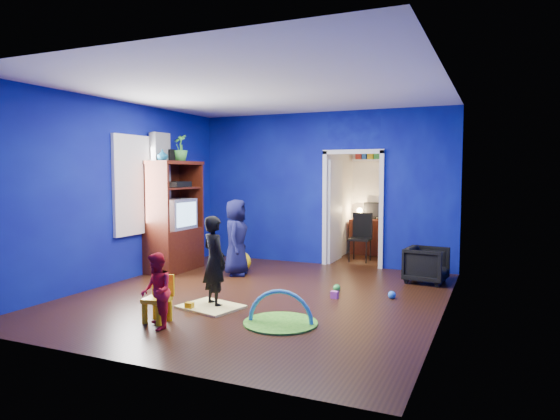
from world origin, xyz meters
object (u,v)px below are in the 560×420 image
at_px(folding_chair, 360,238).
at_px(kid_chair, 157,301).
at_px(crt_tv, 176,214).
at_px(child_black, 214,261).
at_px(hopper_ball, 241,262).
at_px(armchair, 426,265).
at_px(study_desk, 371,237).
at_px(play_mat, 280,323).
at_px(child_navy, 236,237).
at_px(vase, 162,155).
at_px(toddler_red, 156,291).
at_px(tv_armoire, 174,216).

bearing_deg(folding_chair, kid_chair, -103.21).
bearing_deg(crt_tv, folding_chair, 38.74).
xyz_separation_m(child_black, hopper_ball, (-0.75, 2.11, -0.41)).
relative_size(armchair, study_desk, 0.72).
xyz_separation_m(play_mat, folding_chair, (-0.21, 4.38, 0.45)).
bearing_deg(study_desk, armchair, -58.64).
bearing_deg(child_navy, play_mat, -158.50).
xyz_separation_m(child_navy, vase, (-1.22, -0.38, 1.40)).
height_order(toddler_red, crt_tv, crt_tv).
relative_size(vase, hopper_ball, 0.52).
height_order(tv_armoire, study_desk, tv_armoire).
relative_size(child_black, folding_chair, 1.30).
bearing_deg(vase, child_black, -37.73).
bearing_deg(play_mat, armchair, 66.81).
xyz_separation_m(child_black, toddler_red, (-0.10, -1.08, -0.17)).
distance_m(child_navy, tv_armoire, 1.27).
height_order(kid_chair, folding_chair, folding_chair).
height_order(child_black, play_mat, child_black).
height_order(armchair, hopper_ball, armchair).
bearing_deg(crt_tv, hopper_ball, 16.21).
bearing_deg(hopper_ball, play_mat, -53.11).
bearing_deg(folding_chair, toddler_red, -101.09).
bearing_deg(folding_chair, crt_tv, -141.26).
xyz_separation_m(study_desk, folding_chair, (0.00, -0.96, 0.09)).
distance_m(toddler_red, kid_chair, 0.31).
relative_size(toddler_red, tv_armoire, 0.44).
xyz_separation_m(toddler_red, crt_tv, (-1.78, 2.87, 0.59)).
xyz_separation_m(hopper_ball, kid_chair, (0.50, -3.00, 0.07)).
bearing_deg(kid_chair, tv_armoire, 112.94).
relative_size(hopper_ball, play_mat, 0.42).
bearing_deg(play_mat, crt_tv, 144.31).
bearing_deg(vase, tv_armoire, 90.00).
distance_m(vase, crt_tv, 1.08).
bearing_deg(toddler_red, tv_armoire, 168.97).
bearing_deg(tv_armoire, child_black, -42.92).
relative_size(vase, crt_tv, 0.27).
bearing_deg(play_mat, folding_chair, 92.71).
distance_m(toddler_red, hopper_ball, 3.27).
relative_size(child_navy, play_mat, 1.50).
relative_size(child_black, toddler_red, 1.39).
distance_m(child_black, vase, 2.83).
bearing_deg(toddler_red, play_mat, 77.52).
bearing_deg(child_black, toddler_red, 115.26).
bearing_deg(toddler_red, vase, 171.90).
xyz_separation_m(armchair, crt_tv, (-4.24, -0.79, 0.73)).
relative_size(tv_armoire, hopper_ball, 5.32).
relative_size(child_navy, crt_tv, 1.86).
relative_size(armchair, child_black, 0.53).
height_order(crt_tv, study_desk, crt_tv).
bearing_deg(hopper_ball, kid_chair, -80.53).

